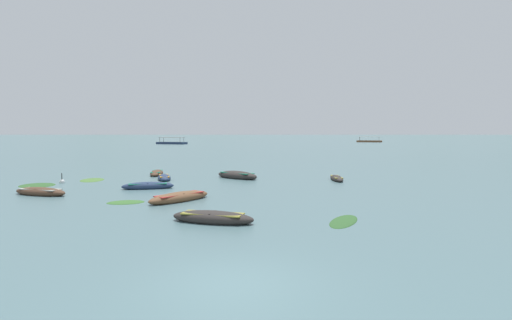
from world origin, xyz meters
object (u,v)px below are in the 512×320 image
(rowboat_4, at_px, (213,218))
(mooring_buoy, at_px, (62,182))
(rowboat_2, at_px, (157,173))
(ferry_0, at_px, (369,141))
(ferry_1, at_px, (172,143))
(rowboat_3, at_px, (164,178))
(rowboat_6, at_px, (180,197))
(rowboat_7, at_px, (40,192))
(rowboat_8, at_px, (337,178))
(rowboat_0, at_px, (148,186))
(rowboat_5, at_px, (237,175))

(rowboat_4, distance_m, mooring_buoy, 18.26)
(rowboat_2, distance_m, rowboat_4, 20.18)
(ferry_0, distance_m, ferry_1, 82.47)
(rowboat_3, distance_m, rowboat_6, 10.40)
(rowboat_4, height_order, mooring_buoy, mooring_buoy)
(rowboat_6, relative_size, rowboat_7, 0.99)
(rowboat_3, bearing_deg, mooring_buoy, -164.58)
(rowboat_8, xyz_separation_m, ferry_1, (-34.12, 104.67, 0.29))
(rowboat_0, relative_size, rowboat_4, 0.94)
(rowboat_2, xyz_separation_m, rowboat_7, (-4.31, -11.50, 0.02))
(rowboat_4, relative_size, rowboat_7, 0.98)
(rowboat_8, xyz_separation_m, mooring_buoy, (-21.09, -1.41, -0.06))
(rowboat_7, height_order, ferry_1, ferry_1)
(rowboat_4, distance_m, rowboat_6, 5.75)
(rowboat_0, xyz_separation_m, mooring_buoy, (-7.27, 3.13, -0.09))
(rowboat_2, height_order, ferry_1, ferry_1)
(rowboat_0, height_order, rowboat_7, rowboat_7)
(rowboat_6, bearing_deg, ferry_0, 69.24)
(rowboat_6, bearing_deg, rowboat_5, 75.44)
(rowboat_0, relative_size, rowboat_7, 0.93)
(ferry_0, bearing_deg, rowboat_4, -109.27)
(rowboat_3, relative_size, rowboat_8, 1.03)
(rowboat_2, height_order, ferry_0, ferry_0)
(ferry_0, xyz_separation_m, ferry_1, (-77.36, -28.58, 0.00))
(rowboat_4, distance_m, ferry_1, 122.00)
(rowboat_3, xyz_separation_m, rowboat_8, (13.84, -0.59, -0.02))
(rowboat_7, bearing_deg, rowboat_0, 23.94)
(rowboat_5, height_order, rowboat_6, rowboat_5)
(rowboat_4, xyz_separation_m, rowboat_8, (8.47, 14.60, -0.04))
(rowboat_5, relative_size, rowboat_6, 1.07)
(rowboat_8, bearing_deg, ferry_1, 108.05)
(rowboat_4, xyz_separation_m, rowboat_7, (-11.19, 7.47, -0.01))
(rowboat_0, distance_m, rowboat_6, 5.68)
(rowboat_4, relative_size, rowboat_8, 1.18)
(rowboat_2, relative_size, rowboat_3, 1.18)
(rowboat_2, height_order, rowboat_5, rowboat_5)
(rowboat_0, bearing_deg, mooring_buoy, 156.70)
(rowboat_5, height_order, rowboat_8, rowboat_5)
(rowboat_7, bearing_deg, rowboat_5, 36.49)
(ferry_0, bearing_deg, rowboat_5, -111.25)
(rowboat_0, distance_m, ferry_0, 149.14)
(rowboat_3, xyz_separation_m, rowboat_4, (5.37, -15.20, 0.02))
(rowboat_8, relative_size, ferry_0, 0.30)
(rowboat_3, height_order, rowboat_4, rowboat_4)
(rowboat_8, bearing_deg, mooring_buoy, -176.18)
(rowboat_6, height_order, ferry_0, ferry_0)
(rowboat_7, relative_size, ferry_0, 0.35)
(rowboat_5, height_order, mooring_buoy, mooring_buoy)
(rowboat_3, height_order, rowboat_8, rowboat_3)
(rowboat_3, relative_size, ferry_0, 0.31)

